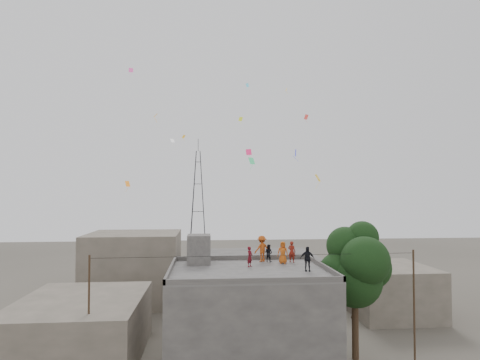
% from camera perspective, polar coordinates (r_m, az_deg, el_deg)
% --- Properties ---
extents(main_building, '(10.00, 8.00, 6.10)m').
position_cam_1_polar(main_building, '(27.02, 1.20, -19.03)').
color(main_building, '#464442').
rests_on(main_building, ground).
extents(parapet, '(10.00, 8.00, 0.30)m').
position_cam_1_polar(parapet, '(26.26, 1.20, -12.33)').
color(parapet, '#464442').
rests_on(parapet, main_building).
extents(stair_head_box, '(1.60, 1.80, 2.00)m').
position_cam_1_polar(stair_head_box, '(28.56, -5.86, -9.76)').
color(stair_head_box, '#464442').
rests_on(stair_head_box, main_building).
extents(neighbor_west, '(8.00, 10.00, 4.00)m').
position_cam_1_polar(neighbor_west, '(30.26, -21.75, -19.09)').
color(neighbor_west, '#5E564A').
rests_on(neighbor_west, ground).
extents(neighbor_north, '(12.00, 9.00, 5.00)m').
position_cam_1_polar(neighbor_north, '(40.86, 1.93, -13.95)').
color(neighbor_north, '#464442').
rests_on(neighbor_north, ground).
extents(neighbor_northwest, '(9.00, 8.00, 7.00)m').
position_cam_1_polar(neighbor_northwest, '(42.97, -14.87, -11.93)').
color(neighbor_northwest, '#5E564A').
rests_on(neighbor_northwest, ground).
extents(neighbor_east, '(7.00, 8.00, 4.40)m').
position_cam_1_polar(neighbor_east, '(40.38, 20.40, -14.41)').
color(neighbor_east, '#5E564A').
rests_on(neighbor_east, ground).
extents(tree, '(4.90, 4.60, 9.10)m').
position_cam_1_polar(tree, '(28.58, 16.24, -11.71)').
color(tree, black).
rests_on(tree, ground).
extents(utility_line, '(20.12, 0.62, 7.40)m').
position_cam_1_polar(utility_line, '(25.67, 2.68, -18.14)').
color(utility_line, black).
rests_on(utility_line, ground).
extents(transmission_tower, '(2.97, 2.97, 20.01)m').
position_cam_1_polar(transmission_tower, '(65.73, -6.00, -3.64)').
color(transmission_tower, black).
rests_on(transmission_tower, ground).
extents(person_red_adult, '(0.65, 0.61, 1.50)m').
position_cam_1_polar(person_red_adult, '(29.18, 7.38, -10.08)').
color(person_red_adult, maroon).
rests_on(person_red_adult, main_building).
extents(person_orange_child, '(0.86, 0.68, 1.53)m').
position_cam_1_polar(person_orange_child, '(28.60, 6.10, -10.22)').
color(person_orange_child, '#CA5717').
rests_on(person_orange_child, main_building).
extents(person_dark_child, '(0.76, 0.75, 1.24)m').
position_cam_1_polar(person_dark_child, '(29.28, 4.09, -10.32)').
color(person_dark_child, black).
rests_on(person_dark_child, main_building).
extents(person_dark_adult, '(0.94, 0.48, 1.54)m').
position_cam_1_polar(person_dark_adult, '(26.07, 9.55, -11.00)').
color(person_dark_adult, black).
rests_on(person_dark_adult, main_building).
extents(person_orange_adult, '(1.37, 1.13, 1.85)m').
position_cam_1_polar(person_orange_adult, '(29.31, 3.13, -9.72)').
color(person_orange_adult, '#B74914').
rests_on(person_orange_adult, main_building).
extents(person_red_child, '(0.54, 0.58, 1.33)m').
position_cam_1_polar(person_red_child, '(27.29, 1.40, -10.84)').
color(person_red_child, maroon).
rests_on(person_red_child, main_building).
extents(kites, '(16.07, 17.14, 11.68)m').
position_cam_1_polar(kites, '(34.04, 0.39, 6.20)').
color(kites, orange).
rests_on(kites, ground).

